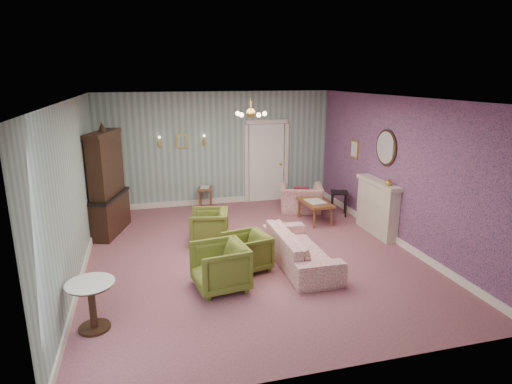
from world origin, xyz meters
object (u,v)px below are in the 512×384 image
object	(u,v)px
sofa_chintz	(301,243)
fireplace	(377,207)
wingback_chair	(301,194)
dresser	(106,180)
pedestal_table	(92,306)
side_table_black	(339,203)
olive_chair_c	(209,225)
coffee_table	(315,211)
olive_chair_b	(247,250)
olive_chair_a	(220,265)

from	to	relation	value
sofa_chintz	fireplace	world-z (taller)	fireplace
wingback_chair	dresser	xyz separation A→B (m)	(-4.50, -0.37, 0.71)
wingback_chair	pedestal_table	xyz separation A→B (m)	(-4.50, -4.18, -0.11)
pedestal_table	fireplace	bearing A→B (deg)	22.69
dresser	side_table_black	size ratio (longest dim) A/B	3.93
olive_chair_c	side_table_black	bearing A→B (deg)	118.71
coffee_table	side_table_black	distance (m)	0.80
dresser	pedestal_table	bearing A→B (deg)	-72.48
olive_chair_b	wingback_chair	size ratio (longest dim) A/B	0.70
wingback_chair	fireplace	world-z (taller)	fireplace
olive_chair_c	fireplace	size ratio (longest dim) A/B	0.54
olive_chair_a	coffee_table	distance (m)	3.79
coffee_table	side_table_black	bearing A→B (deg)	21.68
olive_chair_c	coffee_table	bearing A→B (deg)	117.04
pedestal_table	side_table_black	bearing A→B (deg)	34.60
coffee_table	pedestal_table	world-z (taller)	pedestal_table
fireplace	olive_chair_b	bearing A→B (deg)	-161.67
olive_chair_c	pedestal_table	xyz separation A→B (m)	(-1.97, -2.68, -0.03)
olive_chair_c	coffee_table	size ratio (longest dim) A/B	0.78
wingback_chair	fireplace	bearing A→B (deg)	135.40
olive_chair_b	sofa_chintz	distance (m)	0.97
sofa_chintz	fireplace	distance (m)	2.39
dresser	side_table_black	xyz separation A→B (m)	(5.28, -0.16, -0.86)
olive_chair_b	olive_chair_c	xyz separation A→B (m)	(-0.44, 1.41, 0.02)
fireplace	olive_chair_a	bearing A→B (deg)	-156.34
dresser	coffee_table	bearing A→B (deg)	11.74
sofa_chintz	olive_chair_a	bearing A→B (deg)	109.52
olive_chair_c	side_table_black	distance (m)	3.44
sofa_chintz	fireplace	bearing A→B (deg)	-62.68
coffee_table	side_table_black	size ratio (longest dim) A/B	1.63
side_table_black	olive_chair_c	bearing A→B (deg)	-163.86
side_table_black	dresser	bearing A→B (deg)	178.21
olive_chair_b	fireplace	xyz separation A→B (m)	(3.10, 1.03, 0.22)
dresser	olive_chair_c	bearing A→B (deg)	-12.05
olive_chair_b	wingback_chair	world-z (taller)	wingback_chair
olive_chair_c	pedestal_table	bearing A→B (deg)	-23.77
olive_chair_b	fireplace	world-z (taller)	fireplace
wingback_chair	pedestal_table	world-z (taller)	wingback_chair
olive_chair_c	olive_chair_b	bearing A→B (deg)	29.86
side_table_black	pedestal_table	size ratio (longest dim) A/B	0.86
olive_chair_a	sofa_chintz	distance (m)	1.64
olive_chair_c	dresser	xyz separation A→B (m)	(-1.97, 1.12, 0.78)
olive_chair_a	dresser	xyz separation A→B (m)	(-1.83, 3.11, 0.75)
coffee_table	pedestal_table	bearing A→B (deg)	-143.59
pedestal_table	olive_chair_a	bearing A→B (deg)	20.70
olive_chair_a	fireplace	distance (m)	4.02
coffee_table	olive_chair_b	bearing A→B (deg)	-135.76
fireplace	side_table_black	world-z (taller)	fireplace
olive_chair_b	coffee_table	bearing A→B (deg)	121.45
dresser	olive_chair_a	bearing A→B (deg)	-41.98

